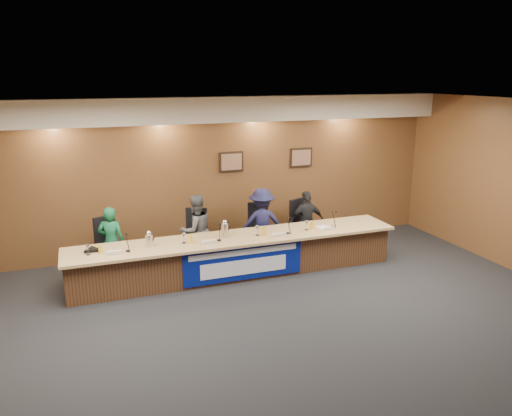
# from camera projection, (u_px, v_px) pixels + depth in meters

# --- Properties ---
(floor) EXTENTS (10.00, 10.00, 0.00)m
(floor) POSITION_uv_depth(u_px,v_px,m) (288.00, 335.00, 7.15)
(floor) COLOR black
(floor) RESTS_ON ground
(ceiling) EXTENTS (10.00, 8.00, 0.04)m
(ceiling) POSITION_uv_depth(u_px,v_px,m) (292.00, 108.00, 6.32)
(ceiling) COLOR silver
(ceiling) RESTS_ON wall_back
(wall_back) EXTENTS (10.00, 0.04, 3.20)m
(wall_back) POSITION_uv_depth(u_px,v_px,m) (213.00, 174.00, 10.37)
(wall_back) COLOR brown
(wall_back) RESTS_ON floor
(soffit) EXTENTS (10.00, 0.50, 0.50)m
(soffit) POSITION_uv_depth(u_px,v_px,m) (214.00, 109.00, 9.79)
(soffit) COLOR beige
(soffit) RESTS_ON wall_back
(dais_body) EXTENTS (6.00, 0.80, 0.70)m
(dais_body) POSITION_uv_depth(u_px,v_px,m) (237.00, 257.00, 9.24)
(dais_body) COLOR #4B2C19
(dais_body) RESTS_ON floor
(dais_top) EXTENTS (6.10, 0.95, 0.05)m
(dais_top) POSITION_uv_depth(u_px,v_px,m) (237.00, 238.00, 9.10)
(dais_top) COLOR tan
(dais_top) RESTS_ON dais_body
(banner) EXTENTS (2.20, 0.02, 0.65)m
(banner) POSITION_uv_depth(u_px,v_px,m) (244.00, 263.00, 8.85)
(banner) COLOR navy
(banner) RESTS_ON dais_body
(banner_text_upper) EXTENTS (2.00, 0.01, 0.10)m
(banner_text_upper) POSITION_uv_depth(u_px,v_px,m) (244.00, 252.00, 8.79)
(banner_text_upper) COLOR silver
(banner_text_upper) RESTS_ON banner
(banner_text_lower) EXTENTS (1.60, 0.01, 0.28)m
(banner_text_lower) POSITION_uv_depth(u_px,v_px,m) (244.00, 267.00, 8.86)
(banner_text_lower) COLOR silver
(banner_text_lower) RESTS_ON banner
(wall_photo_left) EXTENTS (0.52, 0.04, 0.42)m
(wall_photo_left) POSITION_uv_depth(u_px,v_px,m) (231.00, 162.00, 10.41)
(wall_photo_left) COLOR black
(wall_photo_left) RESTS_ON wall_back
(wall_photo_right) EXTENTS (0.52, 0.04, 0.42)m
(wall_photo_right) POSITION_uv_depth(u_px,v_px,m) (301.00, 158.00, 10.93)
(wall_photo_right) COLOR black
(wall_photo_right) RESTS_ON wall_back
(panelist_a) EXTENTS (0.56, 0.47, 1.32)m
(panelist_a) POSITION_uv_depth(u_px,v_px,m) (111.00, 242.00, 9.09)
(panelist_a) COLOR #115835
(panelist_a) RESTS_ON floor
(panelist_b) EXTENTS (0.80, 0.69, 1.41)m
(panelist_b) POSITION_uv_depth(u_px,v_px,m) (196.00, 231.00, 9.59)
(panelist_b) COLOR #4C4D51
(panelist_b) RESTS_ON floor
(panelist_c) EXTENTS (1.01, 0.69, 1.43)m
(panelist_c) POSITION_uv_depth(u_px,v_px,m) (262.00, 223.00, 10.04)
(panelist_c) COLOR #17183B
(panelist_c) RESTS_ON floor
(panelist_d) EXTENTS (0.77, 0.35, 1.30)m
(panelist_d) POSITION_uv_depth(u_px,v_px,m) (307.00, 222.00, 10.39)
(panelist_d) COLOR black
(panelist_d) RESTS_ON floor
(office_chair_a) EXTENTS (0.63, 0.63, 0.08)m
(office_chair_a) POSITION_uv_depth(u_px,v_px,m) (112.00, 250.00, 9.23)
(office_chair_a) COLOR black
(office_chair_a) RESTS_ON floor
(office_chair_b) EXTENTS (0.63, 0.63, 0.08)m
(office_chair_b) POSITION_uv_depth(u_px,v_px,m) (195.00, 240.00, 9.74)
(office_chair_b) COLOR black
(office_chair_b) RESTS_ON floor
(office_chair_c) EXTENTS (0.55, 0.55, 0.08)m
(office_chair_c) POSITION_uv_depth(u_px,v_px,m) (260.00, 233.00, 10.19)
(office_chair_c) COLOR black
(office_chair_c) RESTS_ON floor
(office_chair_d) EXTENTS (0.64, 0.64, 0.08)m
(office_chair_d) POSITION_uv_depth(u_px,v_px,m) (304.00, 228.00, 10.52)
(office_chair_d) COLOR black
(office_chair_d) RESTS_ON floor
(nameplate_a) EXTENTS (0.24, 0.08, 0.10)m
(nameplate_a) POSITION_uv_depth(u_px,v_px,m) (115.00, 252.00, 8.16)
(nameplate_a) COLOR white
(nameplate_a) RESTS_ON dais_top
(microphone_a) EXTENTS (0.07, 0.07, 0.02)m
(microphone_a) POSITION_uv_depth(u_px,v_px,m) (128.00, 251.00, 8.34)
(microphone_a) COLOR black
(microphone_a) RESTS_ON dais_top
(juice_glass_a) EXTENTS (0.06, 0.06, 0.15)m
(juice_glass_a) POSITION_uv_depth(u_px,v_px,m) (100.00, 249.00, 8.24)
(juice_glass_a) COLOR gold
(juice_glass_a) RESTS_ON dais_top
(water_glass_a) EXTENTS (0.08, 0.08, 0.18)m
(water_glass_a) POSITION_uv_depth(u_px,v_px,m) (88.00, 250.00, 8.16)
(water_glass_a) COLOR silver
(water_glass_a) RESTS_ON dais_top
(nameplate_b) EXTENTS (0.24, 0.08, 0.10)m
(nameplate_b) POSITION_uv_depth(u_px,v_px,m) (210.00, 242.00, 8.68)
(nameplate_b) COLOR white
(nameplate_b) RESTS_ON dais_top
(microphone_b) EXTENTS (0.07, 0.07, 0.02)m
(microphone_b) POSITION_uv_depth(u_px,v_px,m) (219.00, 240.00, 8.87)
(microphone_b) COLOR black
(microphone_b) RESTS_ON dais_top
(juice_glass_b) EXTENTS (0.06, 0.06, 0.15)m
(juice_glass_b) POSITION_uv_depth(u_px,v_px,m) (191.00, 239.00, 8.71)
(juice_glass_b) COLOR gold
(juice_glass_b) RESTS_ON dais_top
(water_glass_b) EXTENTS (0.08, 0.08, 0.18)m
(water_glass_b) POSITION_uv_depth(u_px,v_px,m) (184.00, 238.00, 8.73)
(water_glass_b) COLOR silver
(water_glass_b) RESTS_ON dais_top
(nameplate_c) EXTENTS (0.24, 0.08, 0.10)m
(nameplate_c) POSITION_uv_depth(u_px,v_px,m) (280.00, 234.00, 9.08)
(nameplate_c) COLOR white
(nameplate_c) RESTS_ON dais_top
(microphone_c) EXTENTS (0.07, 0.07, 0.02)m
(microphone_c) POSITION_uv_depth(u_px,v_px,m) (288.00, 233.00, 9.27)
(microphone_c) COLOR black
(microphone_c) RESTS_ON dais_top
(juice_glass_c) EXTENTS (0.06, 0.06, 0.15)m
(juice_glass_c) POSITION_uv_depth(u_px,v_px,m) (264.00, 231.00, 9.17)
(juice_glass_c) COLOR gold
(juice_glass_c) RESTS_ON dais_top
(water_glass_c) EXTENTS (0.08, 0.08, 0.18)m
(water_glass_c) POSITION_uv_depth(u_px,v_px,m) (257.00, 231.00, 9.15)
(water_glass_c) COLOR silver
(water_glass_c) RESTS_ON dais_top
(nameplate_d) EXTENTS (0.24, 0.08, 0.10)m
(nameplate_d) POSITION_uv_depth(u_px,v_px,m) (329.00, 228.00, 9.44)
(nameplate_d) COLOR white
(nameplate_d) RESTS_ON dais_top
(microphone_d) EXTENTS (0.07, 0.07, 0.02)m
(microphone_d) POSITION_uv_depth(u_px,v_px,m) (333.00, 227.00, 9.66)
(microphone_d) COLOR black
(microphone_d) RESTS_ON dais_top
(juice_glass_d) EXTENTS (0.06, 0.06, 0.15)m
(juice_glass_d) POSITION_uv_depth(u_px,v_px,m) (312.00, 226.00, 9.51)
(juice_glass_d) COLOR gold
(juice_glass_d) RESTS_ON dais_top
(water_glass_d) EXTENTS (0.08, 0.08, 0.18)m
(water_glass_d) POSITION_uv_depth(u_px,v_px,m) (307.00, 226.00, 9.46)
(water_glass_d) COLOR silver
(water_glass_d) RESTS_ON dais_top
(carafe_left) EXTENTS (0.13, 0.13, 0.22)m
(carafe_left) POSITION_uv_depth(u_px,v_px,m) (149.00, 241.00, 8.54)
(carafe_left) COLOR silver
(carafe_left) RESTS_ON dais_top
(carafe_mid) EXTENTS (0.13, 0.13, 0.26)m
(carafe_mid) POSITION_uv_depth(u_px,v_px,m) (225.00, 230.00, 9.04)
(carafe_mid) COLOR silver
(carafe_mid) RESTS_ON dais_top
(speakerphone) EXTENTS (0.32, 0.32, 0.05)m
(speakerphone) POSITION_uv_depth(u_px,v_px,m) (92.00, 250.00, 8.34)
(speakerphone) COLOR black
(speakerphone) RESTS_ON dais_top
(paper_stack) EXTENTS (0.26, 0.33, 0.01)m
(paper_stack) POSITION_uv_depth(u_px,v_px,m) (324.00, 227.00, 9.64)
(paper_stack) COLOR white
(paper_stack) RESTS_ON dais_top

